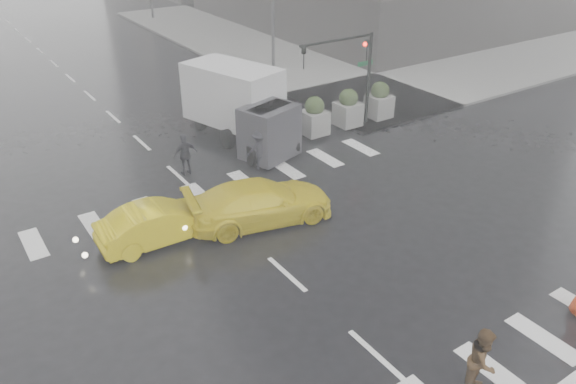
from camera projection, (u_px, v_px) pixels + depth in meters
ground at (287, 274)px, 16.94m from camera, size 120.00×120.00×0.00m
sidewalk_ne at (380, 54)px, 39.24m from camera, size 35.00×35.00×0.15m
road_markings at (287, 274)px, 16.94m from camera, size 18.00×48.00×0.01m
traffic_signal_pole at (353, 63)px, 25.67m from camera, size 4.45×0.42×4.50m
planter_west at (314, 117)px, 25.89m from camera, size 1.10×1.10×1.80m
planter_mid at (348, 108)px, 26.87m from camera, size 1.10×1.10×1.80m
planter_east at (379, 101)px, 27.85m from camera, size 1.10×1.10×1.80m
pedestrian_brown at (483, 361)px, 12.64m from camera, size 1.04×0.93×1.77m
pedestrian_far_a at (185, 154)px, 22.48m from camera, size 1.03×0.64×1.75m
pedestrian_far_b at (260, 150)px, 22.95m from camera, size 1.24×0.98×1.69m
taxi_mid at (160, 223)px, 18.27m from camera, size 4.09×1.48×1.34m
taxi_rear at (260, 202)px, 19.32m from camera, size 4.85×2.94×1.49m
box_truck at (242, 104)px, 25.09m from camera, size 2.33×6.22×3.31m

